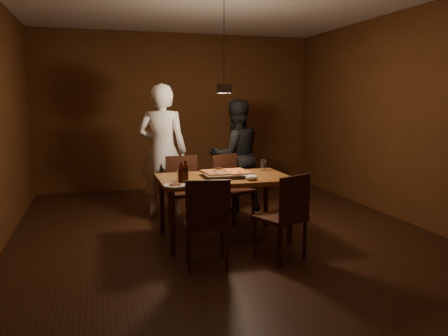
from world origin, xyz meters
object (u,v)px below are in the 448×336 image
object	(u,v)px
pizza_tray	(227,174)
beer_bottle_b	(185,172)
chair_near_left	(207,215)
diner_white	(163,151)
beer_bottle_a	(181,173)
dining_table	(224,183)
chair_far_left	(183,184)
chair_far_right	(230,182)
diner_dark	(236,156)
chair_near_right	(287,209)
plate_slice	(175,185)
pendant_lamp	(224,88)

from	to	relation	value
pizza_tray	beer_bottle_b	distance (m)	0.58
chair_near_left	diner_white	size ratio (longest dim) A/B	0.26
pizza_tray	beer_bottle_a	size ratio (longest dim) A/B	2.35
diner_white	dining_table	bearing A→B (deg)	130.99
chair_far_left	chair_far_right	size ratio (longest dim) A/B	0.87
beer_bottle_a	diner_dark	distance (m)	1.93
chair_near_right	beer_bottle_b	size ratio (longest dim) A/B	2.34
plate_slice	diner_dark	world-z (taller)	diner_dark
chair_near_right	chair_far_right	bearing A→B (deg)	70.88
chair_near_left	beer_bottle_a	size ratio (longest dim) A/B	2.07
chair_near_left	chair_far_right	bearing A→B (deg)	74.30
pendant_lamp	chair_near_left	bearing A→B (deg)	-114.54
diner_white	pendant_lamp	world-z (taller)	pendant_lamp
dining_table	beer_bottle_b	distance (m)	0.59
chair_near_right	beer_bottle_a	size ratio (longest dim) A/B	2.36
dining_table	chair_near_left	bearing A→B (deg)	-116.58
diner_dark	pendant_lamp	xyz separation A→B (m)	(-0.48, -1.05, 0.95)
chair_far_left	beer_bottle_a	distance (m)	1.15
pizza_tray	beer_bottle_a	bearing A→B (deg)	-154.91
chair_far_left	plate_slice	distance (m)	1.24
diner_dark	beer_bottle_b	bearing A→B (deg)	49.94
dining_table	plate_slice	world-z (taller)	plate_slice
chair_far_right	beer_bottle_a	world-z (taller)	beer_bottle_a
chair_near_right	diner_dark	size ratio (longest dim) A/B	0.34
chair_near_right	pizza_tray	xyz separation A→B (m)	(-0.39, 0.82, 0.24)
beer_bottle_a	diner_dark	bearing A→B (deg)	55.07
dining_table	beer_bottle_a	xyz separation A→B (m)	(-0.56, -0.31, 0.19)
beer_bottle_b	plate_slice	distance (m)	0.24
chair_far_right	beer_bottle_b	world-z (taller)	beer_bottle_b
chair_near_left	pizza_tray	xyz separation A→B (m)	(0.43, 0.80, 0.24)
diner_dark	diner_white	bearing A→B (deg)	-5.37
beer_bottle_a	pendant_lamp	world-z (taller)	pendant_lamp
chair_far_right	pendant_lamp	bearing A→B (deg)	40.73
pizza_tray	diner_dark	distance (m)	1.37
pendant_lamp	pizza_tray	bearing A→B (deg)	-98.37
pizza_tray	pendant_lamp	bearing A→B (deg)	79.21
chair_near_left	pizza_tray	size ratio (longest dim) A/B	0.88
chair_far_left	pendant_lamp	distance (m)	1.40
chair_far_left	chair_near_left	bearing A→B (deg)	86.86
beer_bottle_a	plate_slice	world-z (taller)	beer_bottle_a
pizza_tray	diner_white	xyz separation A→B (m)	(-0.55, 1.27, 0.15)
chair_far_left	diner_white	world-z (taller)	diner_white
plate_slice	beer_bottle_b	bearing A→B (deg)	49.93
pizza_tray	diner_white	size ratio (longest dim) A/B	0.30
diner_white	plate_slice	bearing A→B (deg)	104.63
pizza_tray	plate_slice	size ratio (longest dim) A/B	2.30
pizza_tray	diner_white	world-z (taller)	diner_white
chair_far_right	diner_dark	bearing A→B (deg)	-140.05
beer_bottle_a	diner_dark	size ratio (longest dim) A/B	0.14
beer_bottle_a	beer_bottle_b	world-z (taller)	beer_bottle_b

